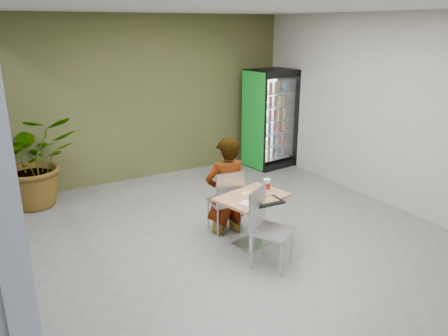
{
  "coord_description": "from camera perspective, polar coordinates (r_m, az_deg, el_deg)",
  "views": [
    {
      "loc": [
        -3.03,
        -4.67,
        2.99
      ],
      "look_at": [
        0.01,
        0.54,
        1.0
      ],
      "focal_mm": 35.0,
      "sensor_mm": 36.0,
      "label": 1
    }
  ],
  "objects": [
    {
      "name": "ground",
      "position": [
        6.32,
        2.47,
        -10.01
      ],
      "size": [
        7.0,
        7.0,
        0.0
      ],
      "primitive_type": "plane",
      "color": "slate",
      "rests_on": "ground"
    },
    {
      "name": "room_envelope",
      "position": [
        5.74,
        2.69,
        4.21
      ],
      "size": [
        6.0,
        7.0,
        3.2
      ],
      "primitive_type": null,
      "color": "beige",
      "rests_on": "ground"
    },
    {
      "name": "dining_table",
      "position": [
        6.1,
        3.67,
        -5.53
      ],
      "size": [
        1.06,
        0.86,
        0.75
      ],
      "rotation": [
        0.0,
        0.0,
        0.25
      ],
      "color": "tan",
      "rests_on": "ground"
    },
    {
      "name": "chair_far",
      "position": [
        6.43,
        0.42,
        -3.8
      ],
      "size": [
        0.48,
        0.48,
        0.99
      ],
      "rotation": [
        0.0,
        0.0,
        3.04
      ],
      "color": "#AEB0B3",
      "rests_on": "ground"
    },
    {
      "name": "chair_near",
      "position": [
        5.62,
        5.37,
        -6.91
      ],
      "size": [
        0.63,
        0.64,
        1.04
      ],
      "rotation": [
        0.0,
        0.0,
        0.54
      ],
      "color": "#AEB0B3",
      "rests_on": "ground"
    },
    {
      "name": "seated_woman",
      "position": [
        6.47,
        0.26,
        -3.57
      ],
      "size": [
        0.69,
        0.49,
        1.77
      ],
      "primitive_type": "imported",
      "rotation": [
        0.0,
        0.0,
        3.04
      ],
      "color": "black",
      "rests_on": "ground"
    },
    {
      "name": "pizza_plate",
      "position": [
        6.09,
        3.35,
        -3.22
      ],
      "size": [
        0.28,
        0.21,
        0.03
      ],
      "color": "white",
      "rests_on": "dining_table"
    },
    {
      "name": "soda_cup",
      "position": [
        6.18,
        5.62,
        -2.25
      ],
      "size": [
        0.1,
        0.1,
        0.17
      ],
      "color": "white",
      "rests_on": "dining_table"
    },
    {
      "name": "napkin_stack",
      "position": [
        5.73,
        3.05,
        -4.68
      ],
      "size": [
        0.23,
        0.23,
        0.02
      ],
      "primitive_type": "cube",
      "rotation": [
        0.0,
        0.0,
        0.55
      ],
      "color": "white",
      "rests_on": "dining_table"
    },
    {
      "name": "cafeteria_tray",
      "position": [
        5.82,
        5.62,
        -4.37
      ],
      "size": [
        0.42,
        0.31,
        0.02
      ],
      "primitive_type": "cube",
      "rotation": [
        0.0,
        0.0,
        -0.06
      ],
      "color": "black",
      "rests_on": "dining_table"
    },
    {
      "name": "beverage_fridge",
      "position": [
        9.56,
        6.15,
        6.42
      ],
      "size": [
        1.04,
        0.84,
        2.1
      ],
      "rotation": [
        0.0,
        0.0,
        0.12
      ],
      "color": "black",
      "rests_on": "ground"
    },
    {
      "name": "potted_plant",
      "position": [
        8.05,
        -23.6,
        0.85
      ],
      "size": [
        1.43,
        1.24,
        1.59
      ],
      "primitive_type": "imported",
      "rotation": [
        0.0,
        0.0,
        -0.0
      ],
      "color": "#326E2C",
      "rests_on": "ground"
    }
  ]
}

